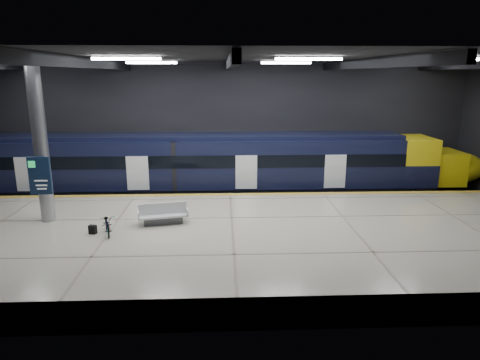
{
  "coord_description": "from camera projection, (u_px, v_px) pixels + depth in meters",
  "views": [
    {
      "loc": [
        -0.38,
        -19.06,
        7.32
      ],
      "look_at": [
        0.48,
        1.5,
        2.2
      ],
      "focal_mm": 32.0,
      "sensor_mm": 36.0,
      "label": 1
    }
  ],
  "objects": [
    {
      "name": "bicycle",
      "position": [
        107.0,
        224.0,
        17.04
      ],
      "size": [
        1.03,
        1.66,
        0.83
      ],
      "primitive_type": "imported",
      "rotation": [
        0.0,
        0.0,
        0.33
      ],
      "color": "#99999E",
      "rests_on": "platform"
    },
    {
      "name": "safety_strip",
      "position": [
        230.0,
        194.0,
        22.66
      ],
      "size": [
        30.0,
        0.4,
        0.01
      ],
      "primitive_type": "cube",
      "color": "gold",
      "rests_on": "platform"
    },
    {
      "name": "info_column",
      "position": [
        40.0,
        144.0,
        17.87
      ],
      "size": [
        0.9,
        0.78,
        6.9
      ],
      "color": "#9EA0A5",
      "rests_on": "platform"
    },
    {
      "name": "pannier_bag",
      "position": [
        93.0,
        229.0,
        17.08
      ],
      "size": [
        0.34,
        0.26,
        0.35
      ],
      "primitive_type": "cube",
      "rotation": [
        0.0,
        0.0,
        -0.32
      ],
      "color": "black",
      "rests_on": "platform"
    },
    {
      "name": "train",
      "position": [
        224.0,
        166.0,
        25.08
      ],
      "size": [
        29.4,
        2.84,
        3.79
      ],
      "color": "black",
      "rests_on": "ground"
    },
    {
      "name": "room_shell",
      "position": [
        231.0,
        111.0,
        18.88
      ],
      "size": [
        30.1,
        16.1,
        8.05
      ],
      "color": "black",
      "rests_on": "ground"
    },
    {
      "name": "rails",
      "position": [
        229.0,
        198.0,
        25.58
      ],
      "size": [
        30.0,
        1.52,
        0.16
      ],
      "color": "gray",
      "rests_on": "ground"
    },
    {
      "name": "bench",
      "position": [
        163.0,
        216.0,
        18.22
      ],
      "size": [
        2.22,
        1.27,
        0.92
      ],
      "rotation": [
        0.0,
        0.0,
        0.2
      ],
      "color": "#595B60",
      "rests_on": "platform"
    },
    {
      "name": "ground",
      "position": [
        231.0,
        233.0,
        20.26
      ],
      "size": [
        30.0,
        30.0,
        0.0
      ],
      "primitive_type": "plane",
      "color": "black",
      "rests_on": "ground"
    },
    {
      "name": "platform",
      "position": [
        233.0,
        242.0,
        17.71
      ],
      "size": [
        30.0,
        11.0,
        1.1
      ],
      "primitive_type": "cube",
      "color": "#B9B09C",
      "rests_on": "ground"
    }
  ]
}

